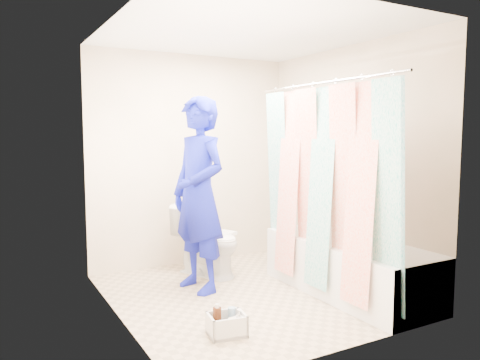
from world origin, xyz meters
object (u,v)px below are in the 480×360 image
toilet (208,240)px  bathtub (348,265)px  plumber (199,194)px  cleaning_caddy (228,325)px

toilet → bathtub: bearing=-76.2°
toilet → plumber: (-0.27, -0.39, 0.55)m
bathtub → toilet: (-0.91, 1.18, 0.11)m
bathtub → cleaning_caddy: bathtub is taller
toilet → cleaning_caddy: 1.56m
bathtub → plumber: bearing=146.3°
toilet → plumber: plumber is taller
cleaning_caddy → toilet: bearing=79.8°
bathtub → toilet: toilet is taller
toilet → plumber: 0.73m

